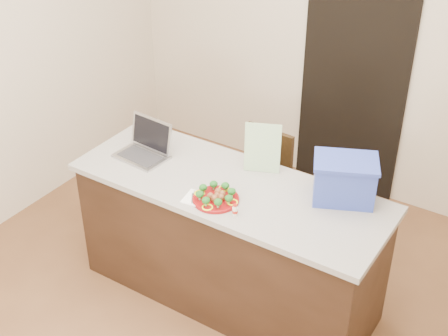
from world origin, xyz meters
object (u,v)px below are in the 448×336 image
Objects in this scene: blue_box at (344,179)px; laptop at (146,146)px; plate at (216,199)px; yogurt_bottle at (235,210)px; napkin at (197,198)px; chair at (262,180)px; island at (229,241)px.

laptop is at bearing 165.32° from blue_box.
yogurt_bottle is at bearing -18.61° from plate.
chair is at bearing 94.18° from napkin.
yogurt_bottle is 0.16× the size of blue_box.
chair is at bearing 110.13° from yogurt_bottle.
napkin is at bearing 177.79° from yogurt_bottle.
chair is (-0.17, 0.89, -0.42)m from plate.
yogurt_bottle is (0.17, -0.06, 0.02)m from plate.
plate is 0.12m from napkin.
napkin is at bearing -18.43° from laptop.
yogurt_bottle is (0.20, -0.25, 0.49)m from island.
island is at bearing 128.50° from yogurt_bottle.
napkin is 0.34× the size of blue_box.
chair is (-0.15, 0.70, 0.05)m from island.
blue_box is (0.66, 0.25, 0.60)m from island.
blue_box is 0.51× the size of chair.
island is 0.58m from yogurt_bottle.
blue_box is (0.46, 0.49, 0.11)m from yogurt_bottle.
napkin is at bearing -155.72° from plate.
napkin is 0.17× the size of chair.
blue_box reaches higher than plate.
island is 13.18× the size of napkin.
island is 28.96× the size of yogurt_bottle.
blue_box reaches higher than chair.
chair is (0.53, 0.69, -0.47)m from laptop.
yogurt_bottle reaches higher than plate.
yogurt_bottle reaches higher than island.
napkin is 0.89m from blue_box.
island is 0.92m from blue_box.
plate reaches higher than napkin.
plate is 0.62× the size of blue_box.
plate is 1.82× the size of napkin.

